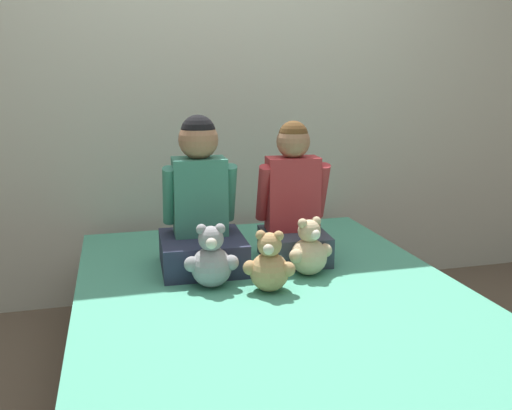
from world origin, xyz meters
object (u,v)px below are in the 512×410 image
Objects in this scene: bed at (274,343)px; teddy_bear_held_by_right_child at (309,251)px; teddy_bear_held_by_left_child at (211,261)px; child_on_right at (293,204)px; child_on_left at (201,210)px; teddy_bear_between_children at (269,266)px.

teddy_bear_held_by_right_child is at bearing 36.76° from bed.
teddy_bear_held_by_left_child is at bearing 169.05° from teddy_bear_held_by_right_child.
bed is 8.10× the size of teddy_bear_held_by_right_child.
child_on_right reaches higher than teddy_bear_held_by_right_child.
teddy_bear_held_by_right_child is (0.19, 0.14, 0.33)m from bed.
child_on_left is at bearing 97.68° from teddy_bear_held_by_left_child.
teddy_bear_held_by_left_child is 0.42m from teddy_bear_held_by_right_child.
child_on_right is at bearing 38.81° from teddy_bear_held_by_left_child.
child_on_right is at bearing 1.55° from child_on_left.
bed is 0.41m from teddy_bear_held_by_right_child.
teddy_bear_held_by_left_child is at bearing 153.77° from bed.
child_on_right is 2.53× the size of teddy_bear_held_by_right_child.
child_on_left reaches higher than teddy_bear_held_by_right_child.
teddy_bear_held_by_right_child is (0.42, -0.22, -0.15)m from child_on_left.
teddy_bear_held_by_left_child is 1.04× the size of teddy_bear_held_by_right_child.
teddy_bear_between_children is at bearing -57.66° from child_on_left.
teddy_bear_held_by_right_child is at bearing -86.14° from child_on_right.
child_on_right is 0.44m from teddy_bear_between_children.
child_on_right is 2.43× the size of teddy_bear_held_by_left_child.
teddy_bear_held_by_right_child is 1.02× the size of teddy_bear_between_children.
child_on_right reaches higher than teddy_bear_between_children.
child_on_right reaches higher than teddy_bear_held_by_left_child.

